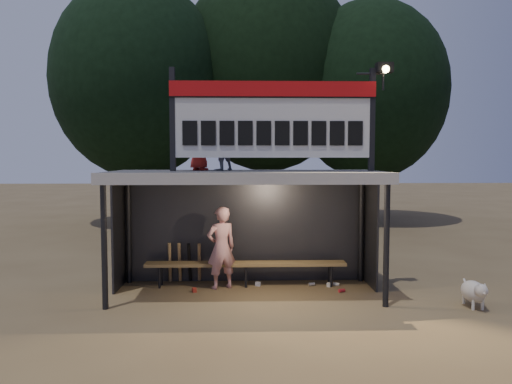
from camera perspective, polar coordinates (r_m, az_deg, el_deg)
ground at (r=9.63m, az=-1.14°, el=-11.52°), size 80.00×80.00×0.00m
player at (r=9.85m, az=-3.99°, el=-6.36°), size 0.69×0.59×1.62m
child_a at (r=9.52m, az=-4.07°, el=5.34°), size 0.59×0.58×0.96m
child_b at (r=9.82m, az=-6.48°, el=5.33°), size 0.57×0.55×0.98m
dugout_shelter at (r=9.56m, az=-1.17°, el=-0.39°), size 5.10×2.08×2.32m
scoreboard_assembly at (r=9.33m, az=2.30°, el=8.59°), size 4.10×0.27×1.99m
bench at (r=10.06m, az=-1.18°, el=-8.30°), size 4.00×0.35×0.48m
tree_left at (r=19.89m, az=-13.33°, el=12.38°), size 6.46×6.46×9.27m
tree_mid at (r=21.12m, az=1.32°, el=13.78°), size 7.22×7.22×10.36m
tree_right at (r=20.59m, az=12.87°, el=11.19°), size 6.08×6.08×8.72m
dog at (r=9.48m, az=23.67°, el=-10.37°), size 0.36×0.81×0.49m
bats at (r=10.39m, az=-8.17°, el=-7.96°), size 0.69×0.36×0.84m
litter at (r=10.03m, az=4.40°, el=-10.68°), size 2.94×0.62×0.08m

